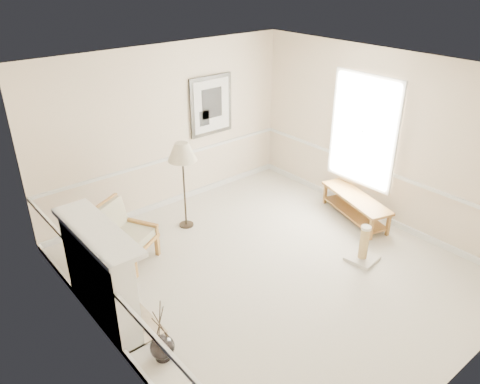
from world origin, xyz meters
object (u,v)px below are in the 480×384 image
at_px(armchair, 120,231).
at_px(scratching_post, 363,250).
at_px(floor_lamp, 182,154).
at_px(bench, 355,204).
at_px(floor_vase, 162,348).

height_order(armchair, scratching_post, armchair).
bearing_deg(floor_lamp, bench, -34.86).
bearing_deg(bench, scratching_post, -136.56).
xyz_separation_m(armchair, scratching_post, (2.80, -2.34, -0.32)).
distance_m(floor_vase, floor_lamp, 3.20).
bearing_deg(scratching_post, floor_lamp, 120.08).
distance_m(armchair, scratching_post, 3.66).
relative_size(armchair, scratching_post, 1.68).
relative_size(floor_lamp, bench, 0.97).
bearing_deg(floor_lamp, floor_vase, -129.00).
distance_m(floor_lamp, bench, 3.13).
bearing_deg(scratching_post, armchair, 140.14).
relative_size(armchair, bench, 0.63).
height_order(armchair, floor_lamp, floor_lamp).
xyz_separation_m(bench, scratching_post, (-0.93, -0.88, -0.10)).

